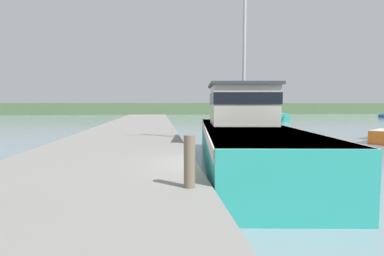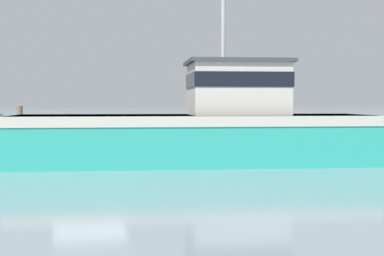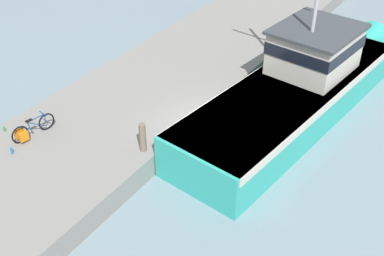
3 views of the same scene
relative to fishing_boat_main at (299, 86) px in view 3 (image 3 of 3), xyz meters
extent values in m
plane|color=gray|center=(-1.62, -3.90, -1.24)|extent=(320.00, 320.00, 0.00)
cube|color=gray|center=(-5.39, -3.90, -0.81)|extent=(5.78, 80.00, 0.86)
cube|color=teal|center=(-0.08, -0.63, -0.42)|extent=(4.76, 12.24, 1.63)
cone|color=teal|center=(0.78, 6.35, -0.42)|extent=(1.80, 2.32, 1.55)
cube|color=beige|center=(-0.08, -0.63, 0.23)|extent=(4.80, 12.01, 0.33)
cube|color=beige|center=(0.10, 0.85, 1.24)|extent=(3.02, 3.39, 1.69)
cube|color=black|center=(0.10, 0.85, 1.53)|extent=(3.08, 3.46, 0.47)
cube|color=#3D4247|center=(0.10, 0.85, 2.14)|extent=(3.27, 3.66, 0.12)
torus|color=black|center=(-6.80, -8.22, -0.06)|extent=(0.15, 0.64, 0.64)
torus|color=black|center=(-6.64, -7.17, -0.06)|extent=(0.15, 0.64, 0.64)
cylinder|color=navy|center=(-6.78, -8.05, -0.13)|extent=(0.09, 0.36, 0.18)
cylinder|color=navy|center=(-6.74, -7.83, 0.04)|extent=(0.06, 0.15, 0.49)
cylinder|color=navy|center=(-6.77, -8.00, 0.11)|extent=(0.11, 0.48, 0.37)
cylinder|color=navy|center=(-6.70, -7.55, 0.03)|extent=(0.14, 0.68, 0.49)
cylinder|color=navy|center=(-6.69, -7.50, 0.27)|extent=(0.12, 0.55, 0.05)
cylinder|color=navy|center=(-6.64, -7.20, 0.10)|extent=(0.05, 0.10, 0.33)
cylinder|color=navy|center=(-6.65, -7.23, 0.31)|extent=(0.44, 0.11, 0.04)
cube|color=black|center=(-6.74, -7.80, 0.31)|extent=(0.14, 0.25, 0.05)
cube|color=orange|center=(-6.93, -8.15, -0.09)|extent=(0.17, 0.33, 0.35)
cube|color=orange|center=(-6.66, -8.19, -0.09)|extent=(0.17, 0.33, 0.35)
cylinder|color=#756651|center=(-2.97, -6.29, 0.15)|extent=(0.23, 0.23, 1.06)
cylinder|color=green|center=(-7.81, -8.12, -0.28)|extent=(0.07, 0.07, 0.21)
cylinder|color=blue|center=(-6.55, -8.84, -0.25)|extent=(0.08, 0.08, 0.25)
camera|label=1|loc=(-3.57, -12.19, 1.30)|focal=28.00mm
camera|label=2|loc=(18.82, -5.04, 0.84)|focal=55.00mm
camera|label=3|loc=(5.43, -16.24, 9.60)|focal=45.00mm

